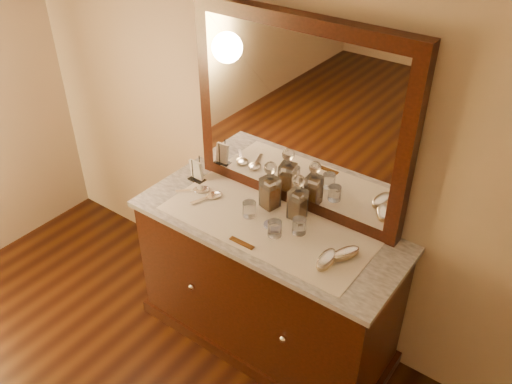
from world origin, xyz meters
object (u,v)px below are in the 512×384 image
(brush_far, at_px, (346,254))
(mirror_frame, at_px, (298,117))
(napkin_rack, at_px, (196,171))
(hand_mirror_outer, at_px, (199,190))
(pin_dish, at_px, (271,225))
(decanter_left, at_px, (270,190))
(brush_near, at_px, (326,260))
(hand_mirror_inner, at_px, (212,196))
(dresser_cabinet, at_px, (267,286))
(decanter_right, at_px, (298,202))
(comb, at_px, (242,243))

(brush_far, bearing_deg, mirror_frame, 151.51)
(mirror_frame, height_order, napkin_rack, mirror_frame)
(brush_far, distance_m, hand_mirror_outer, 0.92)
(pin_dish, height_order, decanter_left, decanter_left)
(brush_near, bearing_deg, napkin_rack, 169.44)
(pin_dish, bearing_deg, mirror_frame, 96.05)
(brush_near, xyz_separation_m, hand_mirror_inner, (-0.77, 0.09, -0.01))
(brush_far, bearing_deg, hand_mirror_outer, 179.71)
(brush_far, height_order, hand_mirror_outer, brush_far)
(dresser_cabinet, relative_size, mirror_frame, 1.17)
(pin_dish, bearing_deg, decanter_right, 63.79)
(pin_dish, bearing_deg, hand_mirror_inner, 178.11)
(dresser_cabinet, height_order, comb, comb)
(decanter_right, height_order, brush_near, decanter_right)
(mirror_frame, distance_m, hand_mirror_outer, 0.72)
(decanter_right, bearing_deg, hand_mirror_inner, -165.28)
(napkin_rack, bearing_deg, hand_mirror_inner, -25.21)
(decanter_right, height_order, hand_mirror_outer, decanter_right)
(pin_dish, relative_size, napkin_rack, 0.50)
(comb, height_order, decanter_left, decanter_left)
(decanter_right, relative_size, hand_mirror_inner, 1.32)
(pin_dish, relative_size, hand_mirror_outer, 0.44)
(pin_dish, distance_m, napkin_rack, 0.60)
(mirror_frame, bearing_deg, brush_far, -28.49)
(mirror_frame, xyz_separation_m, decanter_right, (0.09, -0.12, -0.40))
(napkin_rack, xyz_separation_m, hand_mirror_outer, (0.08, -0.08, -0.05))
(pin_dish, bearing_deg, decanter_left, 127.10)
(napkin_rack, bearing_deg, decanter_left, 4.04)
(decanter_left, bearing_deg, napkin_rack, -175.96)
(pin_dish, xyz_separation_m, brush_far, (0.42, 0.01, 0.01))
(dresser_cabinet, xyz_separation_m, brush_near, (0.39, -0.09, 0.47))
(decanter_right, relative_size, brush_near, 1.59)
(decanter_right, xyz_separation_m, hand_mirror_inner, (-0.47, -0.12, -0.09))
(mirror_frame, bearing_deg, pin_dish, -83.95)
(decanter_left, bearing_deg, mirror_frame, 58.90)
(decanter_right, distance_m, hand_mirror_outer, 0.59)
(comb, bearing_deg, brush_far, 25.12)
(brush_far, bearing_deg, decanter_left, 167.04)
(hand_mirror_inner, bearing_deg, hand_mirror_outer, 176.96)
(comb, xyz_separation_m, brush_near, (0.40, 0.12, 0.02))
(mirror_frame, distance_m, decanter_left, 0.42)
(pin_dish, height_order, hand_mirror_outer, hand_mirror_outer)
(pin_dish, height_order, comb, pin_dish)
(pin_dish, bearing_deg, napkin_rack, 170.41)
(dresser_cabinet, xyz_separation_m, napkin_rack, (-0.56, 0.09, 0.50))
(pin_dish, distance_m, comb, 0.20)
(comb, relative_size, brush_far, 0.84)
(hand_mirror_inner, bearing_deg, napkin_rack, 154.79)
(brush_far, bearing_deg, decanter_right, 160.60)
(napkin_rack, relative_size, hand_mirror_outer, 0.88)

